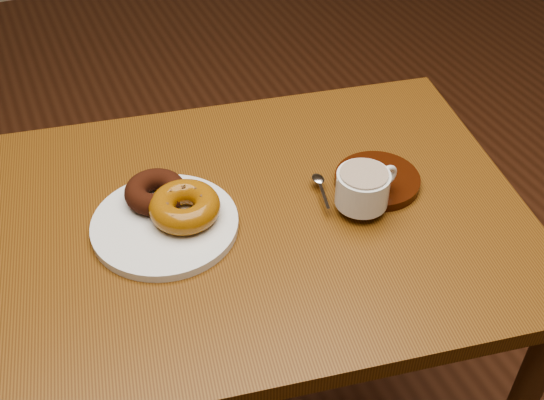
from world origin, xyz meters
name	(u,v)px	position (x,y,z in m)	size (l,w,h in m)	color
cafe_table	(261,266)	(-0.22, 0.24, 0.67)	(0.95, 0.78, 0.80)	brown
donut_plate	(165,224)	(-0.37, 0.27, 0.80)	(0.23, 0.23, 0.01)	silver
donut_cinnamon	(155,192)	(-0.37, 0.32, 0.83)	(0.10, 0.10, 0.04)	#38160B
donut_caramel	(185,207)	(-0.34, 0.27, 0.83)	(0.13, 0.13, 0.04)	#955810
saucer	(377,180)	(-0.02, 0.23, 0.80)	(0.14, 0.14, 0.02)	#321206
coffee_cup	(363,187)	(-0.07, 0.19, 0.84)	(0.11, 0.08, 0.06)	silver
teaspoon	(319,182)	(-0.11, 0.25, 0.81)	(0.03, 0.09, 0.01)	silver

